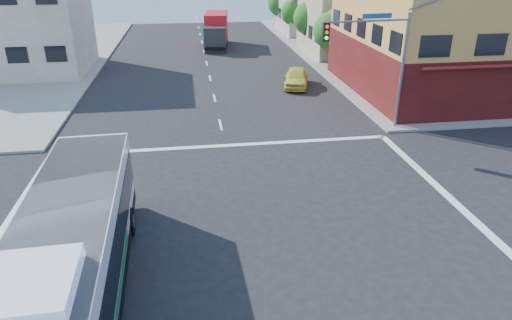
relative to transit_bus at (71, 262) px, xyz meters
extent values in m
plane|color=black|center=(5.56, 3.01, -1.84)|extent=(120.00, 120.00, 0.00)
cube|color=gray|center=(40.56, 38.01, -1.76)|extent=(50.00, 50.00, 0.15)
cube|color=#541413|center=(25.56, 21.51, 0.16)|extent=(18.09, 15.08, 4.00)
cube|color=tan|center=(22.56, 37.01, 2.66)|extent=(12.00, 10.00, 9.00)
cube|color=beige|center=(-11.44, 33.01, 2.16)|extent=(12.00, 10.00, 8.00)
cylinder|color=slate|center=(16.36, 13.81, 1.66)|extent=(0.18, 0.18, 7.00)
cylinder|color=slate|center=(13.86, 13.56, 4.76)|extent=(5.01, 0.62, 0.12)
cube|color=black|center=(11.36, 13.31, 4.26)|extent=(0.32, 0.30, 1.00)
sphere|color=#FF0C0C|center=(11.36, 13.14, 4.56)|extent=(0.20, 0.20, 0.20)
sphere|color=yellow|center=(11.36, 13.14, 4.26)|extent=(0.20, 0.20, 0.20)
sphere|color=#19FF33|center=(11.36, 13.14, 3.96)|extent=(0.20, 0.20, 0.20)
cube|color=#154E91|center=(14.36, 13.61, 5.01)|extent=(1.80, 0.22, 0.28)
cylinder|color=#392115|center=(17.36, 31.01, -0.87)|extent=(0.28, 0.28, 1.92)
sphere|color=#1A5C1B|center=(17.36, 31.01, 1.53)|extent=(3.60, 3.60, 3.60)
sphere|color=#1A5C1B|center=(17.76, 30.71, 2.43)|extent=(2.52, 2.52, 2.52)
cylinder|color=#392115|center=(17.36, 39.01, -0.84)|extent=(0.28, 0.28, 1.99)
sphere|color=#1A5C1B|center=(17.36, 39.01, 1.68)|extent=(3.80, 3.80, 3.80)
sphere|color=#1A5C1B|center=(17.76, 38.71, 2.63)|extent=(2.66, 2.66, 2.66)
cylinder|color=#392115|center=(17.36, 47.01, -0.89)|extent=(0.28, 0.28, 1.89)
sphere|color=#1A5C1B|center=(17.36, 47.01, 1.41)|extent=(3.40, 3.40, 3.40)
sphere|color=#1A5C1B|center=(17.76, 46.71, 2.26)|extent=(2.38, 2.38, 2.38)
cylinder|color=#392115|center=(17.36, 55.01, -0.82)|extent=(0.28, 0.28, 2.03)
sphere|color=#1A5C1B|center=(17.36, 55.01, 1.79)|extent=(4.00, 4.00, 4.00)
cube|color=black|center=(0.00, 0.02, -1.26)|extent=(3.13, 12.77, 0.47)
cube|color=white|center=(0.00, 0.02, 0.04)|extent=(3.12, 12.74, 3.01)
cube|color=black|center=(0.00, 0.02, 0.22)|extent=(3.16, 12.37, 1.32)
cube|color=black|center=(-0.21, 6.29, 0.12)|extent=(2.48, 0.15, 1.42)
cube|color=#E5590C|center=(-0.21, 6.32, 1.17)|extent=(2.02, 0.12, 0.30)
cube|color=white|center=(0.00, 0.02, 1.48)|extent=(3.06, 12.49, 0.13)
cube|color=white|center=(0.11, -3.14, 1.73)|extent=(1.96, 2.38, 0.38)
cube|color=#126B35|center=(-1.34, -0.55, -0.73)|extent=(0.22, 5.80, 0.30)
cube|color=#126B35|center=(1.37, -0.46, -0.73)|extent=(0.22, 5.80, 0.30)
cylinder|color=black|center=(-1.40, 4.03, -1.29)|extent=(0.35, 1.11, 1.10)
cylinder|color=#99999E|center=(-1.55, 4.02, -1.29)|extent=(0.06, 0.55, 0.55)
cylinder|color=black|center=(1.12, 4.11, -1.29)|extent=(0.35, 1.11, 1.10)
cylinder|color=#99999E|center=(1.27, 4.12, -1.29)|extent=(0.06, 0.55, 0.55)
cube|color=#2A2A30|center=(6.85, 39.65, -0.49)|extent=(2.62, 2.53, 2.69)
cube|color=black|center=(6.73, 38.67, -0.08)|extent=(2.17, 0.33, 1.03)
cube|color=red|center=(7.29, 43.55, 0.33)|extent=(3.12, 6.03, 3.10)
cube|color=black|center=(7.15, 42.32, -1.27)|extent=(3.20, 8.47, 0.31)
cylinder|color=black|center=(5.79, 39.98, -1.32)|extent=(0.40, 1.06, 1.03)
cylinder|color=black|center=(7.95, 39.73, -1.32)|extent=(0.40, 1.06, 1.03)
cylinder|color=black|center=(6.13, 42.95, -1.32)|extent=(0.40, 1.06, 1.03)
cylinder|color=black|center=(8.29, 42.71, -1.32)|extent=(0.40, 1.06, 1.03)
cylinder|color=black|center=(6.43, 45.52, -1.32)|extent=(0.40, 1.06, 1.03)
cylinder|color=black|center=(8.58, 45.27, -1.32)|extent=(0.40, 1.06, 1.03)
imported|color=#E1D653|center=(12.43, 24.20, -1.06)|extent=(3.01, 4.90, 1.56)
camera|label=1|loc=(3.77, -11.57, 8.25)|focal=32.00mm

